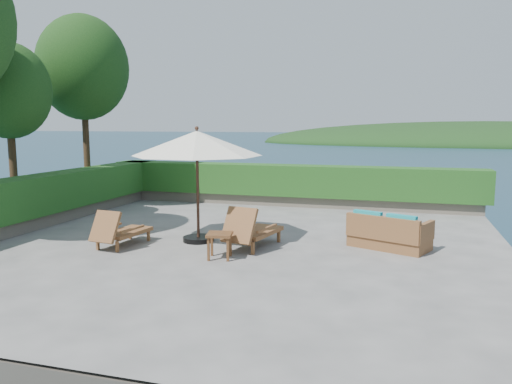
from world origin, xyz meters
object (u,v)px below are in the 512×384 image
(side_table, at_px, (220,238))
(wicker_loveseat, at_px, (388,234))
(patio_umbrella, at_px, (197,144))
(lounge_left, at_px, (120,231))
(lounge_right, at_px, (251,230))

(side_table, relative_size, wicker_loveseat, 0.31)
(wicker_loveseat, bearing_deg, patio_umbrella, -149.88)
(lounge_left, bearing_deg, lounge_right, 20.89)
(patio_umbrella, distance_m, lounge_left, 2.57)
(side_table, height_order, wicker_loveseat, wicker_loveseat)
(side_table, distance_m, wicker_loveseat, 3.71)
(lounge_left, xyz_separation_m, side_table, (2.47, -0.30, 0.07))
(patio_umbrella, xyz_separation_m, lounge_left, (-1.47, -0.95, -1.88))
(patio_umbrella, relative_size, lounge_left, 2.42)
(side_table, xyz_separation_m, wicker_loveseat, (3.24, 1.81, -0.11))
(lounge_right, relative_size, side_table, 3.07)
(patio_umbrella, bearing_deg, side_table, -51.54)
(wicker_loveseat, bearing_deg, lounge_left, -142.57)
(lounge_left, height_order, side_table, lounge_left)
(lounge_left, relative_size, wicker_loveseat, 0.83)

